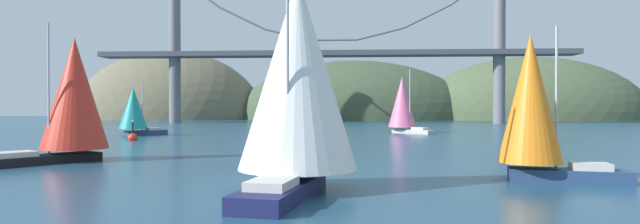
{
  "coord_description": "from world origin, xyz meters",
  "views": [
    {
      "loc": [
        4.12,
        -25.08,
        3.96
      ],
      "look_at": [
        0.0,
        41.49,
        3.26
      ],
      "focal_mm": 28.07,
      "sensor_mm": 36.0,
      "label": 1
    }
  ],
  "objects_px": {
    "sailboat_teal_sail": "(134,110)",
    "sailboat_pink_spinnaker": "(403,104)",
    "sailboat_white_mainsail": "(297,77)",
    "sailboat_orange_sail": "(534,106)",
    "channel_buoy": "(133,137)",
    "sailboat_scarlet_sail": "(72,97)"
  },
  "relations": [
    {
      "from": "sailboat_scarlet_sail",
      "to": "sailboat_orange_sail",
      "type": "bearing_deg",
      "value": -15.11
    },
    {
      "from": "sailboat_teal_sail",
      "to": "channel_buoy",
      "type": "distance_m",
      "value": 10.78
    },
    {
      "from": "sailboat_pink_spinnaker",
      "to": "sailboat_teal_sail",
      "type": "bearing_deg",
      "value": -166.31
    },
    {
      "from": "sailboat_scarlet_sail",
      "to": "sailboat_pink_spinnaker",
      "type": "bearing_deg",
      "value": 55.22
    },
    {
      "from": "sailboat_orange_sail",
      "to": "channel_buoy",
      "type": "relative_size",
      "value": 3.11
    },
    {
      "from": "channel_buoy",
      "to": "sailboat_orange_sail",
      "type": "bearing_deg",
      "value": -40.36
    },
    {
      "from": "sailboat_white_mainsail",
      "to": "sailboat_pink_spinnaker",
      "type": "height_order",
      "value": "sailboat_white_mainsail"
    },
    {
      "from": "sailboat_white_mainsail",
      "to": "sailboat_pink_spinnaker",
      "type": "distance_m",
      "value": 53.13
    },
    {
      "from": "sailboat_teal_sail",
      "to": "channel_buoy",
      "type": "bearing_deg",
      "value": -67.11
    },
    {
      "from": "sailboat_scarlet_sail",
      "to": "sailboat_orange_sail",
      "type": "height_order",
      "value": "sailboat_scarlet_sail"
    },
    {
      "from": "channel_buoy",
      "to": "sailboat_teal_sail",
      "type": "bearing_deg",
      "value": 112.89
    },
    {
      "from": "sailboat_white_mainsail",
      "to": "channel_buoy",
      "type": "relative_size",
      "value": 4.19
    },
    {
      "from": "sailboat_teal_sail",
      "to": "sailboat_scarlet_sail",
      "type": "height_order",
      "value": "sailboat_scarlet_sail"
    },
    {
      "from": "sailboat_scarlet_sail",
      "to": "channel_buoy",
      "type": "xyz_separation_m",
      "value": [
        -5.27,
        21.87,
        -4.27
      ]
    },
    {
      "from": "sailboat_orange_sail",
      "to": "channel_buoy",
      "type": "distance_m",
      "value": 46.43
    },
    {
      "from": "sailboat_white_mainsail",
      "to": "sailboat_scarlet_sail",
      "type": "xyz_separation_m",
      "value": [
        -17.76,
        11.63,
        -0.74
      ]
    },
    {
      "from": "sailboat_teal_sail",
      "to": "sailboat_pink_spinnaker",
      "type": "xyz_separation_m",
      "value": [
        37.38,
        9.11,
        0.9
      ]
    },
    {
      "from": "sailboat_teal_sail",
      "to": "sailboat_scarlet_sail",
      "type": "bearing_deg",
      "value": -73.53
    },
    {
      "from": "sailboat_white_mainsail",
      "to": "sailboat_scarlet_sail",
      "type": "height_order",
      "value": "sailboat_white_mainsail"
    },
    {
      "from": "sailboat_teal_sail",
      "to": "sailboat_orange_sail",
      "type": "height_order",
      "value": "sailboat_orange_sail"
    },
    {
      "from": "sailboat_pink_spinnaker",
      "to": "channel_buoy",
      "type": "xyz_separation_m",
      "value": [
        -33.37,
        -18.6,
        -4.05
      ]
    },
    {
      "from": "sailboat_white_mainsail",
      "to": "sailboat_teal_sail",
      "type": "relative_size",
      "value": 1.49
    }
  ]
}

